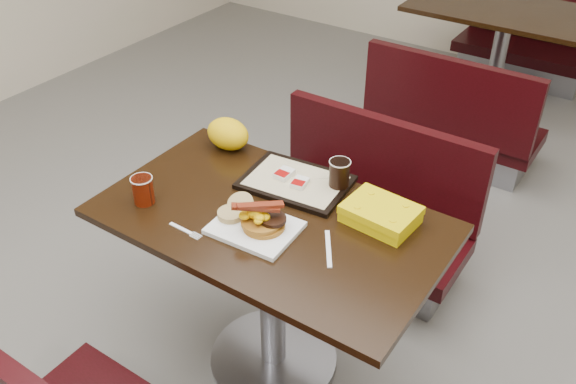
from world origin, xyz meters
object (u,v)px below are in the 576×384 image
Objects in this scene: coffee_cup_near at (143,190)px; paper_bag at (228,134)px; hashbrown_sleeve_left at (284,174)px; bench_near_n at (360,207)px; pancake_stack at (264,223)px; fork at (181,228)px; table_far at (497,64)px; bench_far_n at (527,34)px; tray at (296,182)px; hashbrown_sleeve_right at (300,183)px; platter at (255,228)px; bench_far_s at (457,106)px; knife at (328,249)px; table_near at (272,295)px; coffee_cup_far at (339,173)px; clamshell at (381,214)px.

paper_bag reaches higher than coffee_cup_near.
hashbrown_sleeve_left is at bearing -12.34° from paper_bag.
bench_near_n is 0.88m from pancake_stack.
fork is at bearing -105.19° from hashbrown_sleeve_left.
table_far is 2.86m from fork.
hashbrown_sleeve_left is at bearing -91.66° from bench_far_n.
tray is 0.04m from hashbrown_sleeve_right.
bench_near_n is 0.88m from platter.
bench_far_s is 14.43× the size of hashbrown_sleeve_right.
table_far is at bearing 80.43° from hashbrown_sleeve_right.
knife reaches higher than bench_far_s.
bench_far_s is at bearing -90.00° from bench_far_n.
platter is at bearing -98.14° from hashbrown_sleeve_right.
coffee_cup_near reaches higher than bench_near_n.
fork is (-0.21, -0.14, -0.01)m from platter.
hashbrown_sleeve_left reaches higher than bench_far_n.
bench_far_n is 14.43× the size of hashbrown_sleeve_right.
table_near is 0.44m from tray.
coffee_cup_far is (0.12, 0.08, 0.04)m from hashbrown_sleeve_right.
coffee_cup_near is at bearing -156.94° from table_near.
clamshell is (0.32, -1.71, 0.42)m from bench_far_s.
table_far is at bearing 81.36° from coffee_cup_near.
pancake_stack is (0.03, 0.01, 0.02)m from platter.
table_near is 0.55m from clamshell.
table_near is 3.12× the size of tray.
table_near is at bearing 47.89° from fork.
bench_far_s is 1.00× the size of bench_far_n.
coffee_cup_far is at bearing 69.68° from platter.
table_near is 1.20× the size of bench_far_n.
bench_near_n is at bearing -90.00° from table_far.
bench_far_n is 3.37m from knife.
bench_far_s is 2.17m from coffee_cup_near.
fork is at bearing -125.20° from hashbrown_sleeve_right.
table_near is 5.04× the size of clamshell.
platter is at bearing -107.27° from coffee_cup_far.
platter is at bearing -154.35° from pancake_stack.
bench_far_n is 5.49× the size of paper_bag.
table_far reaches higher than bench_far_n.
bench_near_n is 7.39× the size of fork.
hashbrown_sleeve_right is 0.68× the size of coffee_cup_far.
hashbrown_sleeve_left is at bearing 112.71° from table_near.
bench_far_s is at bearing -90.00° from table_far.
tray reaches higher than fork.
pancake_stack is at bearing -83.57° from tray.
fork is 0.68m from clamshell.
hashbrown_sleeve_left is (0.33, 0.39, -0.02)m from coffee_cup_near.
table_far is 6.59× the size of knife.
paper_bag is at bearing 179.21° from coffee_cup_far.
platter is (-0.00, -2.69, 0.38)m from table_far.
coffee_cup_far is at bearing 24.28° from hashbrown_sleeve_right.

